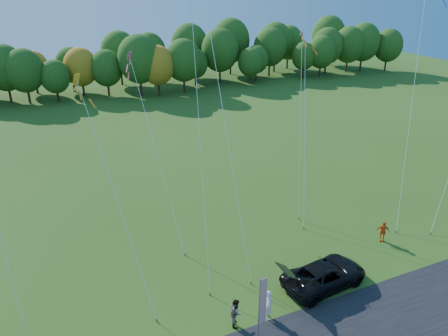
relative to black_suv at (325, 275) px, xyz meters
name	(u,v)px	position (x,y,z in m)	size (l,w,h in m)	color
ground	(264,308)	(-4.65, -0.34, -0.82)	(160.00, 160.00, 0.00)	#2A4C14
tree_line	(103,97)	(-4.65, 54.66, -0.82)	(116.00, 12.00, 10.00)	#1E4711
black_suv	(325,275)	(0.00, 0.00, 0.00)	(2.71, 5.88, 1.63)	black
person_tailgate_a	(269,304)	(-4.83, -1.10, 0.17)	(0.72, 0.47, 1.96)	white
person_tailgate_b	(236,312)	(-6.81, -0.80, 0.08)	(0.87, 0.68, 1.79)	gray
person_east	(383,231)	(7.16, 2.45, 0.03)	(0.99, 0.41, 1.69)	#E95C15
feather_flag	(262,301)	(-5.92, -2.18, 1.67)	(0.53, 0.17, 4.07)	#999999
kite_delta_blue	(208,18)	(-5.08, 7.02, 15.51)	(3.06, 10.72, 32.40)	#4C3F33
kite_parafoil_orange	(305,17)	(5.78, 12.75, 14.75)	(8.26, 13.55, 31.63)	#4C3F33
kite_delta_red	(197,88)	(-6.03, 6.70, 11.45)	(3.54, 9.82, 24.94)	#4C3F33
kite_parafoil_rainbow	(413,96)	(12.85, 7.00, 8.87)	(9.10, 8.84, 19.70)	#4C3F33
kite_diamond_yellow	(116,198)	(-11.96, 4.92, 5.87)	(2.50, 7.73, 13.75)	#4C3F33
kite_diamond_green	(3,249)	(-18.35, 5.27, 3.92)	(1.41, 6.32, 9.67)	#4C3F33
kite_diamond_white	(300,124)	(4.33, 10.25, 6.60)	(2.94, 5.49, 15.17)	#4C3F33
kite_diamond_pink	(156,153)	(-7.82, 10.68, 5.96)	(1.71, 8.05, 13.83)	#4C3F33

